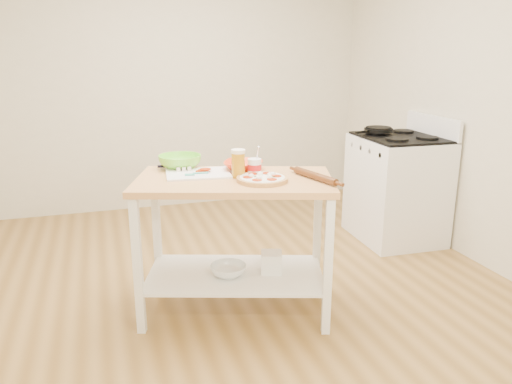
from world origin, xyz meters
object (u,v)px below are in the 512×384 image
Objects in this scene: beer_pint at (238,163)px; yogurt_tub at (254,167)px; knife at (172,166)px; gas_stove at (397,188)px; spatula at (196,174)px; rolling_pin at (315,176)px; cutting_board at (198,173)px; pizza at (262,179)px; green_bowl at (180,162)px; orange_bowl at (243,166)px; prep_island at (235,216)px; shelf_glass_bowl at (228,270)px; skillet at (378,130)px; shelf_bin at (271,262)px.

beer_pint is 0.93× the size of yogurt_tub.
gas_stove is at bearing 16.64° from knife.
gas_stove reaches higher than spatula.
knife is 0.97m from rolling_pin.
beer_pint reaches higher than cutting_board.
pizza is 0.65m from green_bowl.
orange_bowl is at bearing 101.14° from yogurt_tub.
yogurt_tub is at bearing -15.08° from cutting_board.
yogurt_tub reaches higher than pizza.
gas_stove is 6.35× the size of beer_pint.
cutting_board is 0.22m from green_bowl.
spatula reaches higher than prep_island.
green_bowl is at bearing 119.29° from shelf_glass_bowl.
cutting_board is at bearing 71.14° from spatula.
spatula is (-1.82, -0.89, -0.06)m from skillet.
prep_island is 0.36m from cutting_board.
pizza reaches higher than cutting_board.
skillet reaches higher than spatula.
green_bowl is 0.90m from shelf_bin.
beer_pint is at bearing -170.61° from yogurt_tub.
gas_stove is 1.75m from shelf_bin.
cutting_board is 0.75m from shelf_bin.
beer_pint is at bearing -27.15° from cutting_board.
orange_bowl is at bearing 18.18° from spatula.
skillet is 2.03m from spatula.
orange_bowl reaches higher than pizza.
orange_bowl is 0.20m from beer_pint.
gas_stove reaches higher than shelf_bin.
gas_stove is 8.29× the size of shelf_bin.
orange_bowl is at bearing -20.09° from knife.
orange_bowl is 0.16m from yogurt_tub.
prep_island is 3.46× the size of skillet.
shelf_glass_bowl is at bearing -156.16° from beer_pint.
gas_stove is 5.89× the size of yogurt_tub.
beer_pint reaches higher than skillet.
gas_stove is 7.17× the size of spatula.
pizza is at bearing -42.98° from knife.
prep_island is 0.34m from beer_pint.
rolling_pin is at bearing -25.67° from beer_pint.
knife is at bearing 132.96° from pizza.
skillet is 1.26× the size of pizza.
shelf_glass_bowl is at bearing -163.61° from skillet.
cutting_board is 1.12× the size of rolling_pin.
shelf_glass_bowl is (0.27, -0.40, -0.62)m from knife.
rolling_pin reaches higher than knife.
shelf_glass_bowl is at bearing -46.39° from cutting_board.
cutting_board is 2.28× the size of yogurt_tub.
shelf_bin is at bearing -62.89° from orange_bowl.
green_bowl is at bearing 142.54° from rolling_pin.
green_bowl reaches higher than rolling_pin.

